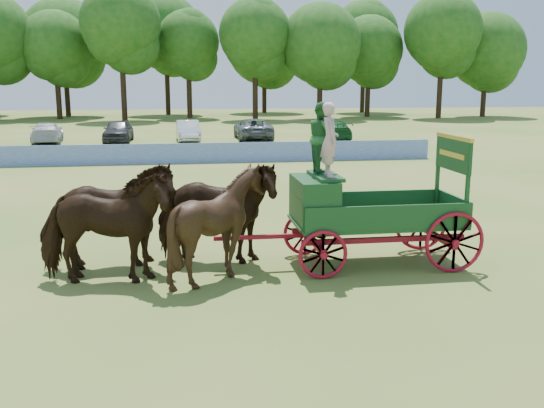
# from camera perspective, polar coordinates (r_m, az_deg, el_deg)

# --- Properties ---
(ground) EXTENTS (160.00, 160.00, 0.00)m
(ground) POSITION_cam_1_polar(r_m,az_deg,el_deg) (14.50, -1.98, -5.45)
(ground) COLOR olive
(ground) RESTS_ON ground
(horse_lead_left) EXTENTS (3.00, 1.60, 2.44)m
(horse_lead_left) POSITION_cam_1_polar(r_m,az_deg,el_deg) (13.11, -15.51, -2.19)
(horse_lead_left) COLOR #311E0D
(horse_lead_left) RESTS_ON ground
(horse_lead_right) EXTENTS (3.02, 1.66, 2.44)m
(horse_lead_right) POSITION_cam_1_polar(r_m,az_deg,el_deg) (14.18, -15.01, -1.15)
(horse_lead_right) COLOR #311E0D
(horse_lead_right) RESTS_ON ground
(horse_wheel_left) EXTENTS (2.31, 2.07, 2.44)m
(horse_wheel_left) POSITION_cam_1_polar(r_m,az_deg,el_deg) (13.04, -4.98, -1.87)
(horse_wheel_left) COLOR #311E0D
(horse_wheel_left) RESTS_ON ground
(horse_wheel_right) EXTENTS (3.08, 1.84, 2.44)m
(horse_wheel_right) POSITION_cam_1_polar(r_m,az_deg,el_deg) (14.11, -5.28, -0.86)
(horse_wheel_right) COLOR #311E0D
(horse_wheel_right) RESTS_ON ground
(farm_dray) EXTENTS (6.00, 2.00, 3.77)m
(farm_dray) POSITION_cam_1_polar(r_m,az_deg,el_deg) (14.00, 6.94, 0.93)
(farm_dray) COLOR maroon
(farm_dray) RESTS_ON ground
(sponsor_banner) EXTENTS (26.00, 0.08, 1.05)m
(sponsor_banner) POSITION_cam_1_polar(r_m,az_deg,el_deg) (32.00, -7.60, 4.76)
(sponsor_banner) COLOR #2144B6
(sponsor_banner) RESTS_ON ground
(parked_cars) EXTENTS (37.33, 6.98, 1.57)m
(parked_cars) POSITION_cam_1_polar(r_m,az_deg,el_deg) (44.46, -15.93, 6.57)
(parked_cars) COLOR silver
(parked_cars) RESTS_ON ground
(treeline) EXTENTS (86.68, 24.28, 14.85)m
(treeline) POSITION_cam_1_polar(r_m,az_deg,el_deg) (74.02, -10.82, 14.92)
(treeline) COLOR #382314
(treeline) RESTS_ON ground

